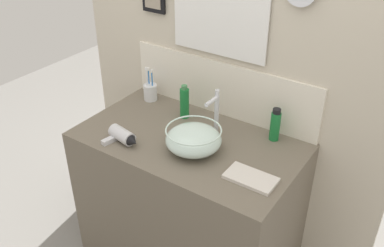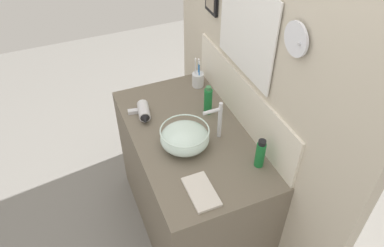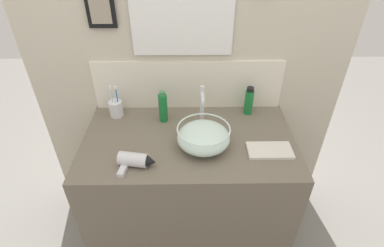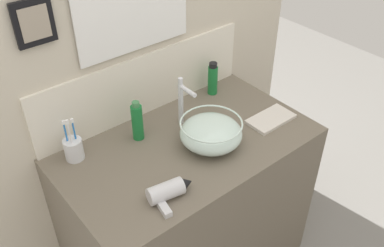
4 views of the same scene
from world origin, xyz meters
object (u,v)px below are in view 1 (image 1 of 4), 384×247
Objects in this scene: faucet at (215,109)px; hair_drier at (123,136)px; toothbrush_cup at (150,92)px; spray_bottle at (184,102)px; soap_dispenser at (275,125)px; glass_bowl_sink at (194,139)px; hand_towel at (251,178)px.

faucet reaches higher than hair_drier.
spray_bottle is (0.28, -0.05, 0.04)m from toothbrush_cup.
faucet is 0.23m from spray_bottle.
hair_drier is 0.75m from soap_dispenser.
faucet is (0.00, 0.20, 0.07)m from glass_bowl_sink.
spray_bottle reaches higher than hair_drier.
spray_bottle is at bearing 169.61° from faucet.
toothbrush_cup is at bearing 169.30° from faucet.
hair_drier is 1.08× the size of soap_dispenser.
glass_bowl_sink is at bearing -90.00° from faucet.
hand_towel is (0.66, 0.09, -0.02)m from hair_drier.
faucet reaches higher than hand_towel.
glass_bowl_sink is 0.34m from hand_towel.
hand_towel is (0.33, -0.24, -0.13)m from faucet.
glass_bowl_sink reaches higher than hand_towel.
glass_bowl_sink is at bearing -30.20° from toothbrush_cup.
soap_dispenser is 0.77× the size of hand_towel.
glass_bowl_sink is 1.13× the size of faucet.
spray_bottle is at bearing 73.73° from hair_drier.
hair_drier is 0.39m from spray_bottle.
toothbrush_cup is at bearing 169.06° from spray_bottle.
soap_dispenser is 0.36m from hand_towel.
hair_drier is 0.84× the size of hand_towel.
faucet reaches higher than glass_bowl_sink.
toothbrush_cup is 0.90m from hand_towel.
toothbrush_cup reaches higher than hand_towel.
soap_dispenser is (0.78, 0.01, 0.03)m from toothbrush_cup.
faucet is 1.37× the size of soap_dispenser.
glass_bowl_sink is 0.32m from spray_bottle.
faucet is 1.24× the size of spray_bottle.
soap_dispenser is (0.28, 0.11, -0.05)m from faucet.
hand_towel is at bearing -22.04° from toothbrush_cup.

